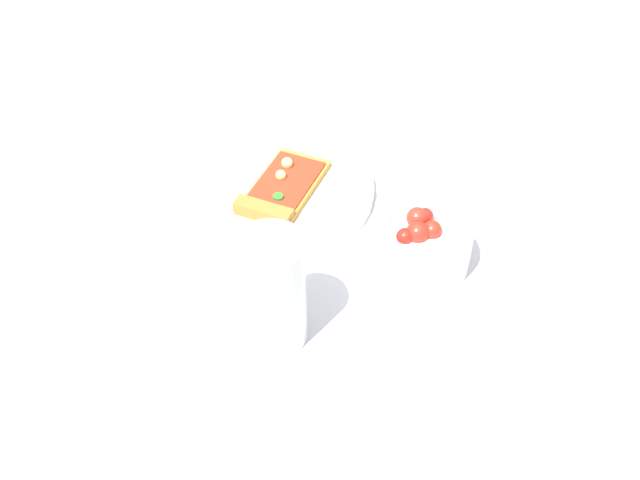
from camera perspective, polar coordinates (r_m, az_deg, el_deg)
ground_plane at (r=0.96m, az=-2.75°, el=3.90°), size 2.40×2.40×0.00m
plate at (r=0.96m, az=-4.22°, el=3.95°), size 0.28×0.28×0.01m
pizza_slice_main at (r=0.93m, az=-2.96°, el=3.78°), size 0.14×0.09×0.02m
salad_bowl at (r=0.85m, az=7.90°, el=-0.27°), size 0.10×0.10×0.07m
soda_glass at (r=0.75m, az=-3.62°, el=-4.18°), size 0.07×0.07×0.13m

